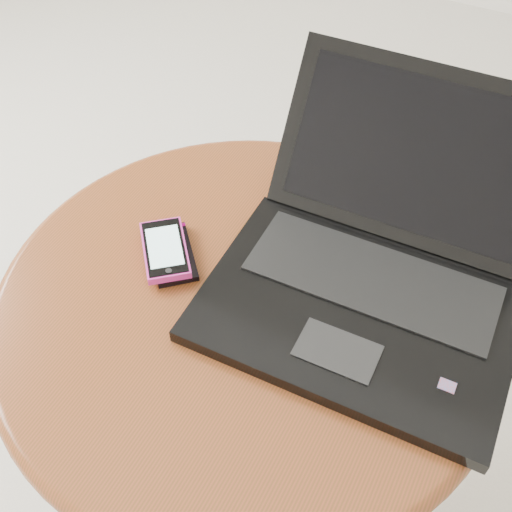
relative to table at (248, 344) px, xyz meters
The scene contains 4 objects.
table is the anchor object (origin of this frame).
laptop 0.23m from the table, 32.98° to the left, with size 0.40×0.41×0.22m.
phone_black 0.17m from the table, behind, with size 0.11×0.12×0.01m.
phone_pink 0.19m from the table, behind, with size 0.11×0.12×0.01m.
Camera 1 is at (0.18, -0.52, 1.20)m, focal length 44.52 mm.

